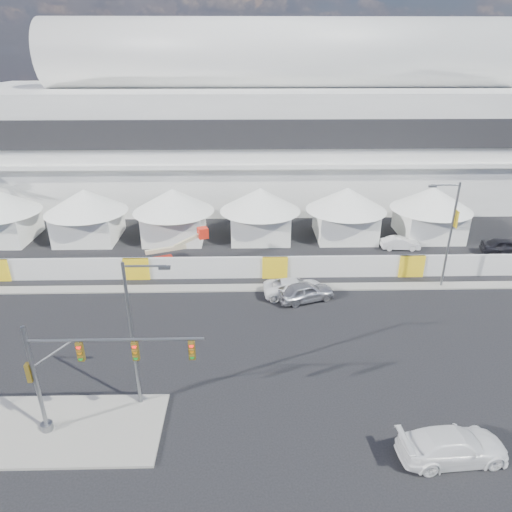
{
  "coord_description": "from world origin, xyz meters",
  "views": [
    {
      "loc": [
        3.56,
        -21.31,
        18.3
      ],
      "look_at": [
        4.26,
        10.0,
        4.12
      ],
      "focal_mm": 32.0,
      "sensor_mm": 36.0,
      "label": 1
    }
  ],
  "objects_px": {
    "streetlight_curb": "(449,229)",
    "boom_lift": "(161,262)",
    "sedan_silver": "(306,292)",
    "lot_car_a": "(400,243)",
    "pickup_curb": "(295,288)",
    "lot_car_b": "(507,247)",
    "streetlight_median": "(135,327)",
    "pickup_near": "(453,446)",
    "traffic_mast": "(76,374)"
  },
  "relations": [
    {
      "from": "streetlight_curb",
      "to": "sedan_silver",
      "type": "bearing_deg",
      "value": -169.81
    },
    {
      "from": "streetlight_median",
      "to": "streetlight_curb",
      "type": "height_order",
      "value": "streetlight_curb"
    },
    {
      "from": "sedan_silver",
      "to": "streetlight_curb",
      "type": "relative_size",
      "value": 0.5
    },
    {
      "from": "streetlight_curb",
      "to": "boom_lift",
      "type": "bearing_deg",
      "value": 171.69
    },
    {
      "from": "pickup_near",
      "to": "traffic_mast",
      "type": "height_order",
      "value": "traffic_mast"
    },
    {
      "from": "sedan_silver",
      "to": "streetlight_median",
      "type": "height_order",
      "value": "streetlight_median"
    },
    {
      "from": "lot_car_a",
      "to": "traffic_mast",
      "type": "height_order",
      "value": "traffic_mast"
    },
    {
      "from": "streetlight_curb",
      "to": "boom_lift",
      "type": "relative_size",
      "value": 1.27
    },
    {
      "from": "lot_car_b",
      "to": "streetlight_curb",
      "type": "height_order",
      "value": "streetlight_curb"
    },
    {
      "from": "streetlight_median",
      "to": "streetlight_curb",
      "type": "xyz_separation_m",
      "value": [
        22.08,
        13.58,
        0.1
      ]
    },
    {
      "from": "sedan_silver",
      "to": "pickup_curb",
      "type": "relative_size",
      "value": 0.9
    },
    {
      "from": "sedan_silver",
      "to": "lot_car_a",
      "type": "bearing_deg",
      "value": -65.55
    },
    {
      "from": "lot_car_a",
      "to": "lot_car_b",
      "type": "xyz_separation_m",
      "value": [
        10.02,
        -1.53,
        0.18
      ]
    },
    {
      "from": "pickup_near",
      "to": "traffic_mast",
      "type": "bearing_deg",
      "value": 78.46
    },
    {
      "from": "lot_car_a",
      "to": "pickup_curb",
      "type": "bearing_deg",
      "value": 132.6
    },
    {
      "from": "streetlight_median",
      "to": "boom_lift",
      "type": "xyz_separation_m",
      "value": [
        -1.84,
        17.08,
        -4.2
      ]
    },
    {
      "from": "pickup_curb",
      "to": "lot_car_b",
      "type": "distance_m",
      "value": 22.92
    },
    {
      "from": "sedan_silver",
      "to": "boom_lift",
      "type": "xyz_separation_m",
      "value": [
        -12.35,
        5.57,
        0.16
      ]
    },
    {
      "from": "pickup_curb",
      "to": "lot_car_a",
      "type": "xyz_separation_m",
      "value": [
        11.52,
        9.34,
        -0.08
      ]
    },
    {
      "from": "boom_lift",
      "to": "lot_car_b",
      "type": "bearing_deg",
      "value": -16.6
    },
    {
      "from": "pickup_near",
      "to": "streetlight_median",
      "type": "distance_m",
      "value": 16.86
    },
    {
      "from": "lot_car_b",
      "to": "traffic_mast",
      "type": "xyz_separation_m",
      "value": [
        -33.92,
        -22.0,
        2.92
      ]
    },
    {
      "from": "streetlight_curb",
      "to": "lot_car_b",
      "type": "bearing_deg",
      "value": 35.08
    },
    {
      "from": "streetlight_curb",
      "to": "lot_car_a",
      "type": "bearing_deg",
      "value": 95.98
    },
    {
      "from": "pickup_near",
      "to": "boom_lift",
      "type": "relative_size",
      "value": 0.75
    },
    {
      "from": "traffic_mast",
      "to": "lot_car_b",
      "type": "bearing_deg",
      "value": 32.96
    },
    {
      "from": "pickup_curb",
      "to": "streetlight_curb",
      "type": "distance_m",
      "value": 13.23
    },
    {
      "from": "pickup_curb",
      "to": "traffic_mast",
      "type": "bearing_deg",
      "value": 136.81
    },
    {
      "from": "traffic_mast",
      "to": "streetlight_median",
      "type": "relative_size",
      "value": 1.01
    },
    {
      "from": "pickup_curb",
      "to": "boom_lift",
      "type": "relative_size",
      "value": 0.71
    },
    {
      "from": "lot_car_a",
      "to": "streetlight_curb",
      "type": "distance_m",
      "value": 9.26
    },
    {
      "from": "traffic_mast",
      "to": "streetlight_median",
      "type": "xyz_separation_m",
      "value": [
        2.65,
        1.96,
        1.4
      ]
    },
    {
      "from": "lot_car_b",
      "to": "pickup_curb",
      "type": "bearing_deg",
      "value": 120.46
    },
    {
      "from": "pickup_curb",
      "to": "lot_car_b",
      "type": "xyz_separation_m",
      "value": [
        21.54,
        7.81,
        0.1
      ]
    },
    {
      "from": "pickup_curb",
      "to": "lot_car_a",
      "type": "bearing_deg",
      "value": -53.04
    },
    {
      "from": "pickup_near",
      "to": "streetlight_median",
      "type": "height_order",
      "value": "streetlight_median"
    },
    {
      "from": "sedan_silver",
      "to": "boom_lift",
      "type": "bearing_deg",
      "value": 47.01
    },
    {
      "from": "lot_car_a",
      "to": "streetlight_median",
      "type": "bearing_deg",
      "value": 138.99
    },
    {
      "from": "lot_car_b",
      "to": "streetlight_curb",
      "type": "bearing_deg",
      "value": 135.61
    },
    {
      "from": "sedan_silver",
      "to": "pickup_curb",
      "type": "height_order",
      "value": "sedan_silver"
    },
    {
      "from": "streetlight_curb",
      "to": "pickup_curb",
      "type": "bearing_deg",
      "value": -173.73
    },
    {
      "from": "pickup_near",
      "to": "lot_car_b",
      "type": "bearing_deg",
      "value": -37.66
    },
    {
      "from": "streetlight_median",
      "to": "pickup_near",
      "type": "bearing_deg",
      "value": -14.56
    },
    {
      "from": "boom_lift",
      "to": "lot_car_a",
      "type": "bearing_deg",
      "value": -10.7
    },
    {
      "from": "pickup_curb",
      "to": "lot_car_a",
      "type": "distance_m",
      "value": 14.83
    },
    {
      "from": "pickup_near",
      "to": "lot_car_a",
      "type": "bearing_deg",
      "value": -17.0
    },
    {
      "from": "pickup_near",
      "to": "traffic_mast",
      "type": "relative_size",
      "value": 0.61
    },
    {
      "from": "lot_car_b",
      "to": "lot_car_a",
      "type": "bearing_deg",
      "value": 91.84
    },
    {
      "from": "pickup_near",
      "to": "sedan_silver",
      "type": "bearing_deg",
      "value": 13.68
    },
    {
      "from": "pickup_curb",
      "to": "lot_car_a",
      "type": "relative_size",
      "value": 1.33
    }
  ]
}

